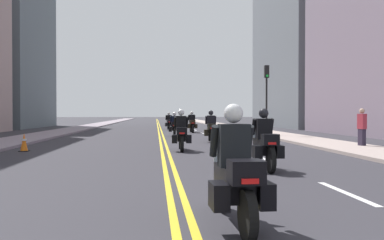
{
  "coord_description": "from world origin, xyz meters",
  "views": [
    {
      "loc": [
        -0.37,
        0.43,
        1.49
      ],
      "look_at": [
        1.78,
        25.23,
        1.1
      ],
      "focal_mm": 39.41,
      "sensor_mm": 36.0,
      "label": 1
    }
  ],
  "objects_px": {
    "motorcycle_3": "(211,129)",
    "motorcycle_4": "(175,127)",
    "traffic_cone_0": "(24,142)",
    "motorcycle_0": "(235,177)",
    "traffic_light_near": "(267,88)",
    "pedestrian_0": "(362,128)",
    "motorcycle_2": "(181,134)",
    "motorcycle_1": "(265,144)",
    "motorcycle_6": "(169,123)",
    "motorcycle_5": "(192,124)"
  },
  "relations": [
    {
      "from": "motorcycle_0",
      "to": "traffic_light_near",
      "type": "bearing_deg",
      "value": 71.98
    },
    {
      "from": "motorcycle_3",
      "to": "motorcycle_6",
      "type": "xyz_separation_m",
      "value": [
        -1.68,
        16.8,
        -0.01
      ]
    },
    {
      "from": "motorcycle_0",
      "to": "motorcycle_6",
      "type": "xyz_separation_m",
      "value": [
        0.18,
        33.18,
        -0.01
      ]
    },
    {
      "from": "motorcycle_6",
      "to": "traffic_cone_0",
      "type": "bearing_deg",
      "value": -109.47
    },
    {
      "from": "motorcycle_4",
      "to": "pedestrian_0",
      "type": "distance_m",
      "value": 12.44
    },
    {
      "from": "traffic_cone_0",
      "to": "motorcycle_4",
      "type": "bearing_deg",
      "value": 57.93
    },
    {
      "from": "motorcycle_3",
      "to": "traffic_cone_0",
      "type": "bearing_deg",
      "value": -146.08
    },
    {
      "from": "motorcycle_4",
      "to": "pedestrian_0",
      "type": "xyz_separation_m",
      "value": [
        7.57,
        -9.87,
        0.23
      ]
    },
    {
      "from": "motorcycle_3",
      "to": "traffic_light_near",
      "type": "relative_size",
      "value": 0.47
    },
    {
      "from": "motorcycle_0",
      "to": "motorcycle_2",
      "type": "xyz_separation_m",
      "value": [
        -0.02,
        11.33,
        0.01
      ]
    },
    {
      "from": "motorcycle_1",
      "to": "motorcycle_6",
      "type": "height_order",
      "value": "motorcycle_1"
    },
    {
      "from": "motorcycle_2",
      "to": "motorcycle_3",
      "type": "distance_m",
      "value": 5.38
    },
    {
      "from": "motorcycle_2",
      "to": "traffic_light_near",
      "type": "relative_size",
      "value": 0.49
    },
    {
      "from": "traffic_cone_0",
      "to": "motorcycle_3",
      "type": "bearing_deg",
      "value": 30.97
    },
    {
      "from": "motorcycle_4",
      "to": "motorcycle_5",
      "type": "relative_size",
      "value": 0.96
    },
    {
      "from": "motorcycle_1",
      "to": "traffic_light_near",
      "type": "height_order",
      "value": "traffic_light_near"
    },
    {
      "from": "traffic_cone_0",
      "to": "motorcycle_0",
      "type": "bearing_deg",
      "value": -61.85
    },
    {
      "from": "motorcycle_4",
      "to": "motorcycle_5",
      "type": "xyz_separation_m",
      "value": [
        1.61,
        5.63,
        0.02
      ]
    },
    {
      "from": "motorcycle_0",
      "to": "motorcycle_1",
      "type": "height_order",
      "value": "motorcycle_1"
    },
    {
      "from": "motorcycle_3",
      "to": "motorcycle_6",
      "type": "relative_size",
      "value": 1.0
    },
    {
      "from": "motorcycle_5",
      "to": "traffic_cone_0",
      "type": "distance_m",
      "value": 17.68
    },
    {
      "from": "motorcycle_1",
      "to": "motorcycle_4",
      "type": "bearing_deg",
      "value": 96.31
    },
    {
      "from": "motorcycle_0",
      "to": "motorcycle_3",
      "type": "xyz_separation_m",
      "value": [
        1.85,
        16.38,
        -0.0
      ]
    },
    {
      "from": "motorcycle_0",
      "to": "motorcycle_2",
      "type": "bearing_deg",
      "value": 88.13
    },
    {
      "from": "motorcycle_3",
      "to": "motorcycle_6",
      "type": "height_order",
      "value": "motorcycle_3"
    },
    {
      "from": "traffic_light_near",
      "to": "pedestrian_0",
      "type": "relative_size",
      "value": 2.69
    },
    {
      "from": "motorcycle_6",
      "to": "traffic_cone_0",
      "type": "relative_size",
      "value": 2.99
    },
    {
      "from": "motorcycle_2",
      "to": "motorcycle_4",
      "type": "distance_m",
      "value": 10.38
    },
    {
      "from": "motorcycle_4",
      "to": "traffic_light_near",
      "type": "bearing_deg",
      "value": -4.2
    },
    {
      "from": "motorcycle_1",
      "to": "traffic_cone_0",
      "type": "distance_m",
      "value": 10.08
    },
    {
      "from": "traffic_light_near",
      "to": "pedestrian_0",
      "type": "height_order",
      "value": "traffic_light_near"
    },
    {
      "from": "motorcycle_3",
      "to": "traffic_light_near",
      "type": "bearing_deg",
      "value": 51.4
    },
    {
      "from": "motorcycle_4",
      "to": "motorcycle_6",
      "type": "distance_m",
      "value": 11.47
    },
    {
      "from": "motorcycle_2",
      "to": "motorcycle_3",
      "type": "xyz_separation_m",
      "value": [
        1.87,
        5.05,
        -0.01
      ]
    },
    {
      "from": "motorcycle_6",
      "to": "traffic_light_near",
      "type": "height_order",
      "value": "traffic_light_near"
    },
    {
      "from": "motorcycle_0",
      "to": "traffic_cone_0",
      "type": "height_order",
      "value": "motorcycle_0"
    },
    {
      "from": "motorcycle_1",
      "to": "motorcycle_6",
      "type": "relative_size",
      "value": 1.01
    },
    {
      "from": "motorcycle_0",
      "to": "motorcycle_6",
      "type": "bearing_deg",
      "value": 87.73
    },
    {
      "from": "pedestrian_0",
      "to": "motorcycle_2",
      "type": "bearing_deg",
      "value": -98.79
    },
    {
      "from": "motorcycle_1",
      "to": "motorcycle_5",
      "type": "height_order",
      "value": "motorcycle_5"
    },
    {
      "from": "motorcycle_0",
      "to": "pedestrian_0",
      "type": "xyz_separation_m",
      "value": [
        7.75,
        11.84,
        0.22
      ]
    },
    {
      "from": "motorcycle_4",
      "to": "traffic_cone_0",
      "type": "relative_size",
      "value": 2.93
    },
    {
      "from": "traffic_light_near",
      "to": "motorcycle_5",
      "type": "bearing_deg",
      "value": 124.83
    },
    {
      "from": "motorcycle_3",
      "to": "motorcycle_4",
      "type": "xyz_separation_m",
      "value": [
        -1.67,
        5.33,
        -0.01
      ]
    },
    {
      "from": "motorcycle_2",
      "to": "traffic_cone_0",
      "type": "height_order",
      "value": "motorcycle_2"
    },
    {
      "from": "motorcycle_3",
      "to": "traffic_cone_0",
      "type": "xyz_separation_m",
      "value": [
        -8.03,
        -4.82,
        -0.3
      ]
    },
    {
      "from": "traffic_light_near",
      "to": "motorcycle_1",
      "type": "bearing_deg",
      "value": -105.18
    },
    {
      "from": "motorcycle_1",
      "to": "motorcycle_4",
      "type": "distance_m",
      "value": 16.35
    },
    {
      "from": "motorcycle_2",
      "to": "pedestrian_0",
      "type": "bearing_deg",
      "value": 4.99
    },
    {
      "from": "motorcycle_2",
      "to": "motorcycle_6",
      "type": "distance_m",
      "value": 21.85
    }
  ]
}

